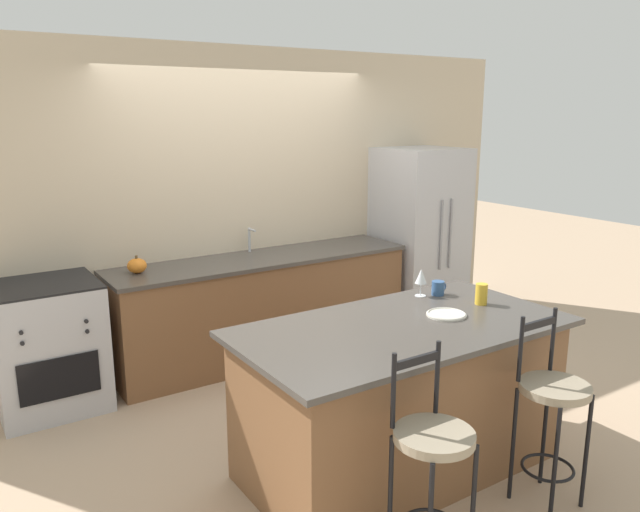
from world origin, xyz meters
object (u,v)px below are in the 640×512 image
oven_range (48,346)px  refrigerator (418,237)px  bar_stool_near (432,457)px  pumpkin_decoration (137,266)px  wine_glass (421,277)px  dinner_plate (446,314)px  bar_stool_far (552,406)px  tumbler_cup (481,294)px  coffee_mug (438,288)px

oven_range → refrigerator: bearing=-0.4°
refrigerator → bar_stool_near: refrigerator is taller
refrigerator → oven_range: bearing=179.6°
bar_stool_near → pumpkin_decoration: bar_stool_near is taller
wine_glass → pumpkin_decoration: (-1.40, 1.72, -0.09)m
dinner_plate → bar_stool_far: bearing=-80.2°
bar_stool_far → dinner_plate: bar_stool_far is taller
oven_range → wine_glass: (2.11, -1.65, 0.59)m
bar_stool_near → tumbler_cup: bar_stool_near is taller
refrigerator → oven_range: refrigerator is taller
oven_range → coffee_mug: 2.85m
bar_stool_near → wine_glass: bearing=50.4°
coffee_mug → tumbler_cup: tumbler_cup is taller
refrigerator → bar_stool_near: size_ratio=1.65×
refrigerator → pumpkin_decoration: 2.86m
dinner_plate → pumpkin_decoration: (-1.25, 2.12, 0.03)m
coffee_mug → oven_range: bearing=142.7°
wine_glass → coffee_mug: size_ratio=1.60×
wine_glass → tumbler_cup: bearing=-59.7°
refrigerator → tumbler_cup: bearing=-122.2°
coffee_mug → pumpkin_decoration: pumpkin_decoration is taller
oven_range → dinner_plate: oven_range is taller
wine_glass → pumpkin_decoration: wine_glass is taller
oven_range → dinner_plate: (1.96, -2.05, 0.46)m
refrigerator → wine_glass: (-1.45, -1.63, 0.17)m
wine_glass → pumpkin_decoration: size_ratio=1.27×
oven_range → coffee_mug: (2.23, -1.70, 0.50)m
tumbler_cup → pumpkin_decoration: size_ratio=0.91×
bar_stool_near → dinner_plate: bar_stool_near is taller
dinner_plate → coffee_mug: (0.27, 0.35, 0.04)m
tumbler_cup → pumpkin_decoration: 2.62m
wine_glass → bar_stool_far: bearing=-91.4°
bar_stool_near → wine_glass: wine_glass is taller
oven_range → pumpkin_decoration: 0.87m
refrigerator → pumpkin_decoration: (-2.85, 0.09, 0.07)m
dinner_plate → coffee_mug: size_ratio=2.05×
refrigerator → tumbler_cup: 2.34m
bar_stool_near → pumpkin_decoration: (-0.47, 2.84, 0.39)m
bar_stool_far → pumpkin_decoration: bearing=116.0°
coffee_mug → tumbler_cup: bearing=-74.4°
refrigerator → pumpkin_decoration: size_ratio=11.93×
bar_stool_far → wine_glass: size_ratio=5.71×
bar_stool_far → coffee_mug: 1.14m
oven_range → bar_stool_near: (1.18, -2.78, 0.11)m
wine_glass → dinner_plate: bearing=-110.4°
bar_stool_far → bar_stool_near: bearing=-178.8°
pumpkin_decoration → bar_stool_near: bearing=-80.5°
wine_glass → oven_range: bearing=141.9°
dinner_plate → oven_range: bearing=133.7°
wine_glass → coffee_mug: 0.15m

